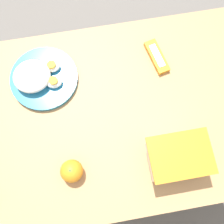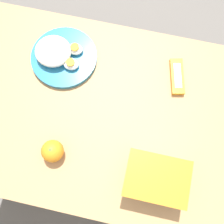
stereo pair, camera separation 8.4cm
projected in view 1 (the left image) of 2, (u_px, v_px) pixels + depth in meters
The scene contains 6 objects.
ground_plane at pixel (104, 147), 1.62m from camera, with size 10.00×10.00×0.00m, color #66605B.
table at pixel (98, 125), 0.99m from camera, with size 1.14×0.66×0.78m.
food_container at pixel (177, 157), 0.79m from camera, with size 0.18×0.13×0.10m.
orange_fruit at pixel (72, 171), 0.78m from camera, with size 0.07×0.07×0.07m.
rice_plate at pixel (40, 77), 0.87m from camera, with size 0.23×0.23×0.07m.
candy_bar at pixel (157, 57), 0.91m from camera, with size 0.07×0.13×0.02m.
Camera 1 is at (-0.02, 0.21, 1.62)m, focal length 42.00 mm.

